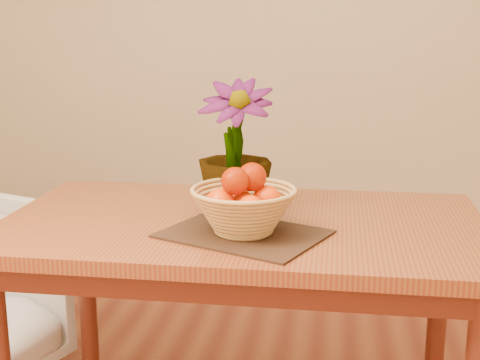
# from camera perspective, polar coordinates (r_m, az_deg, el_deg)

# --- Properties ---
(wall_back) EXTENTS (4.00, 0.02, 2.70)m
(wall_back) POSITION_cam_1_polar(r_m,az_deg,el_deg) (3.81, 4.57, 13.83)
(wall_back) COLOR beige
(wall_back) RESTS_ON floor
(table) EXTENTS (1.40, 0.80, 0.75)m
(table) POSITION_cam_1_polar(r_m,az_deg,el_deg) (1.98, 0.22, -5.83)
(table) COLOR brown
(table) RESTS_ON floor
(placemat) EXTENTS (0.50, 0.44, 0.01)m
(placemat) POSITION_cam_1_polar(r_m,az_deg,el_deg) (1.81, 0.31, -4.61)
(placemat) COLOR #311F12
(placemat) RESTS_ON table
(wicker_basket) EXTENTS (0.29, 0.29, 0.12)m
(wicker_basket) POSITION_cam_1_polar(r_m,az_deg,el_deg) (1.79, 0.31, -2.77)
(wicker_basket) COLOR tan
(wicker_basket) RESTS_ON placemat
(orange_pile) EXTENTS (0.20, 0.19, 0.14)m
(orange_pile) POSITION_cam_1_polar(r_m,az_deg,el_deg) (1.78, 0.34, -0.95)
(orange_pile) COLOR #FF5304
(orange_pile) RESTS_ON wicker_basket
(potted_plant) EXTENTS (0.22, 0.22, 0.40)m
(potted_plant) POSITION_cam_1_polar(r_m,az_deg,el_deg) (1.97, -0.45, 2.74)
(potted_plant) COLOR #154012
(potted_plant) RESTS_ON table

